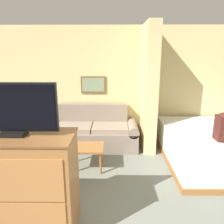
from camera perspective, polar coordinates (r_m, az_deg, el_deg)
wall_back at (r=5.07m, az=2.77°, el=6.96°), size 6.65×0.16×2.60m
wall_partition_pillar at (r=4.63m, az=9.65°, el=6.09°), size 0.24×0.89×2.60m
couch at (r=4.87m, az=-5.09°, el=-5.28°), size 1.97×0.84×0.91m
coffee_table at (r=3.94m, az=-6.68°, el=-9.68°), size 0.60×0.49×0.41m
side_table at (r=5.11m, az=-17.84°, el=-3.33°), size 0.44×0.44×0.55m
table_lamp at (r=5.01m, az=-18.16°, el=0.68°), size 0.33×0.33×0.41m
tv_dresser at (r=2.75m, az=-22.82°, el=-17.11°), size 1.24×0.56×1.16m
tv at (r=2.43m, az=-24.82°, el=0.60°), size 0.94×0.16×0.56m
bed at (r=4.57m, az=23.96°, el=-8.13°), size 1.62×2.14×0.59m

